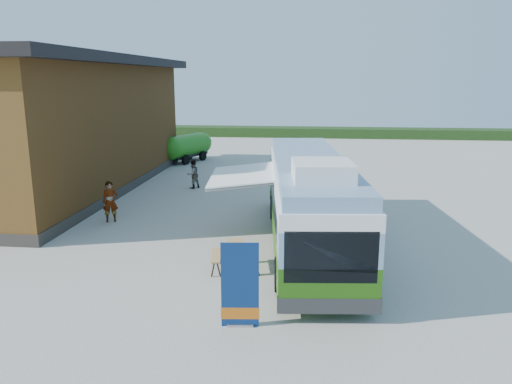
# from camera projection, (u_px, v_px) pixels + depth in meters

# --- Properties ---
(ground) EXTENTS (100.00, 100.00, 0.00)m
(ground) POSITION_uv_depth(u_px,v_px,m) (207.00, 254.00, 18.25)
(ground) COLOR #BCB7AD
(ground) RESTS_ON ground
(barn) EXTENTS (9.60, 21.20, 7.50)m
(barn) POSITION_uv_depth(u_px,v_px,m) (60.00, 127.00, 28.26)
(barn) COLOR brown
(barn) RESTS_ON ground
(hedge) EXTENTS (40.00, 3.00, 1.00)m
(hedge) POSITION_uv_depth(u_px,v_px,m) (351.00, 133.00, 54.09)
(hedge) COLOR #264419
(hedge) RESTS_ON ground
(bus) EXTENTS (3.95, 13.01, 3.94)m
(bus) POSITION_uv_depth(u_px,v_px,m) (309.00, 198.00, 18.72)
(bus) COLOR #357313
(bus) RESTS_ON ground
(awning) EXTENTS (3.01, 4.41, 0.52)m
(awning) POSITION_uv_depth(u_px,v_px,m) (249.00, 170.00, 18.97)
(awning) COLOR white
(awning) RESTS_ON ground
(banner) EXTENTS (0.99, 0.25, 2.28)m
(banner) POSITION_uv_depth(u_px,v_px,m) (240.00, 293.00, 12.74)
(banner) COLOR navy
(banner) RESTS_ON ground
(picnic_table) EXTENTS (1.75, 1.61, 0.88)m
(picnic_table) POSITION_uv_depth(u_px,v_px,m) (235.00, 251.00, 16.61)
(picnic_table) COLOR tan
(picnic_table) RESTS_ON ground
(person_a) EXTENTS (0.79, 0.67, 1.84)m
(person_a) POSITION_uv_depth(u_px,v_px,m) (110.00, 202.00, 22.18)
(person_a) COLOR #999999
(person_a) RESTS_ON ground
(person_b) EXTENTS (0.99, 1.00, 1.63)m
(person_b) POSITION_uv_depth(u_px,v_px,m) (193.00, 174.00, 29.01)
(person_b) COLOR #999999
(person_b) RESTS_ON ground
(slurry_tanker) EXTENTS (3.08, 5.35, 2.10)m
(slurry_tanker) POSITION_uv_depth(u_px,v_px,m) (187.00, 146.00, 38.07)
(slurry_tanker) COLOR #268017
(slurry_tanker) RESTS_ON ground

